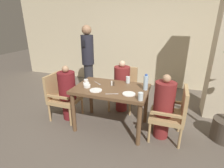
{
  "coord_description": "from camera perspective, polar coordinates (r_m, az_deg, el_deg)",
  "views": [
    {
      "loc": [
        0.91,
        -2.59,
        1.86
      ],
      "look_at": [
        0.0,
        0.04,
        0.81
      ],
      "focal_mm": 28.0,
      "sensor_mm": 36.0,
      "label": 1
    }
  ],
  "objects": [
    {
      "name": "diner_in_left_chair",
      "position": [
        3.41,
        -14.32,
        -2.69
      ],
      "size": [
        0.32,
        0.32,
        1.07
      ],
      "color": "maroon",
      "rests_on": "ground_plane"
    },
    {
      "name": "pepper_shaker",
      "position": [
        3.02,
        0.57,
        0.13
      ],
      "size": [
        0.03,
        0.03,
        0.08
      ],
      "color": "#4C3D2D",
      "rests_on": "dining_table"
    },
    {
      "name": "teacup_with_saucer",
      "position": [
        3.19,
        -8.48,
        0.84
      ],
      "size": [
        0.12,
        0.12,
        0.07
      ],
      "color": "white",
      "rests_on": "dining_table"
    },
    {
      "name": "chair_far_side",
      "position": [
        3.78,
        3.78,
        -0.94
      ],
      "size": [
        0.52,
        0.52,
        0.89
      ],
      "color": "tan",
      "rests_on": "ground_plane"
    },
    {
      "name": "standing_host",
      "position": [
        4.33,
        -7.85,
        7.99
      ],
      "size": [
        0.29,
        0.33,
        1.73
      ],
      "color": "#2D2D33",
      "rests_on": "ground_plane"
    },
    {
      "name": "chair_left_side",
      "position": [
        3.51,
        -16.17,
        -3.43
      ],
      "size": [
        0.52,
        0.52,
        0.89
      ],
      "color": "tan",
      "rests_on": "ground_plane"
    },
    {
      "name": "diner_in_right_chair",
      "position": [
        2.9,
        16.47,
        -7.02
      ],
      "size": [
        0.32,
        0.32,
        1.08
      ],
      "color": "maroon",
      "rests_on": "ground_plane"
    },
    {
      "name": "dining_table",
      "position": [
        3.0,
        -0.25,
        -3.09
      ],
      "size": [
        1.24,
        0.81,
        0.76
      ],
      "color": "brown",
      "rests_on": "ground_plane"
    },
    {
      "name": "diner_in_far_chair",
      "position": [
        3.62,
        3.21,
        -0.57
      ],
      "size": [
        0.32,
        0.32,
        1.08
      ],
      "color": "maroon",
      "rests_on": "ground_plane"
    },
    {
      "name": "bowl_small",
      "position": [
        3.0,
        -8.17,
        -0.59
      ],
      "size": [
        0.12,
        0.12,
        0.05
      ],
      "color": "white",
      "rests_on": "dining_table"
    },
    {
      "name": "plate_main_left",
      "position": [
        2.71,
        5.53,
        -3.21
      ],
      "size": [
        0.2,
        0.2,
        0.01
      ],
      "color": "white",
      "rests_on": "dining_table"
    },
    {
      "name": "chair_right_side",
      "position": [
        2.94,
        19.1,
        -8.69
      ],
      "size": [
        0.52,
        0.52,
        0.89
      ],
      "color": "tan",
      "rests_on": "ground_plane"
    },
    {
      "name": "salt_shaker",
      "position": [
        3.03,
        -0.13,
        0.25
      ],
      "size": [
        0.03,
        0.03,
        0.08
      ],
      "color": "white",
      "rests_on": "dining_table"
    },
    {
      "name": "plate_main_right",
      "position": [
        2.84,
        -5.32,
        -2.05
      ],
      "size": [
        0.2,
        0.2,
        0.01
      ],
      "color": "white",
      "rests_on": "dining_table"
    },
    {
      "name": "glass_tall_mid",
      "position": [
        2.52,
        9.31,
        -4.03
      ],
      "size": [
        0.07,
        0.07,
        0.12
      ],
      "color": "silver",
      "rests_on": "dining_table"
    },
    {
      "name": "glass_tall_near",
      "position": [
        3.17,
        5.21,
        1.38
      ],
      "size": [
        0.07,
        0.07,
        0.12
      ],
      "color": "silver",
      "rests_on": "dining_table"
    },
    {
      "name": "ground_plane",
      "position": [
        3.32,
        -0.23,
        -13.51
      ],
      "size": [
        16.0,
        16.0,
        0.0
      ],
      "primitive_type": "plane",
      "color": "#60564C"
    },
    {
      "name": "wall_back",
      "position": [
        5.13,
        9.09,
        15.17
      ],
      "size": [
        8.0,
        0.06,
        2.8
      ],
      "color": "beige",
      "rests_on": "ground_plane"
    },
    {
      "name": "fork_beside_plate",
      "position": [
        3.15,
        -4.61,
        0.19
      ],
      "size": [
        0.16,
        0.12,
        0.0
      ],
      "color": "silver",
      "rests_on": "dining_table"
    },
    {
      "name": "knife_beside_plate",
      "position": [
        2.71,
        0.19,
        -3.22
      ],
      "size": [
        0.19,
        0.08,
        0.0
      ],
      "color": "silver",
      "rests_on": "dining_table"
    },
    {
      "name": "water_bottle",
      "position": [
        2.88,
        10.97,
        0.46
      ],
      "size": [
        0.08,
        0.08,
        0.27
      ],
      "color": "silver",
      "rests_on": "dining_table"
    }
  ]
}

